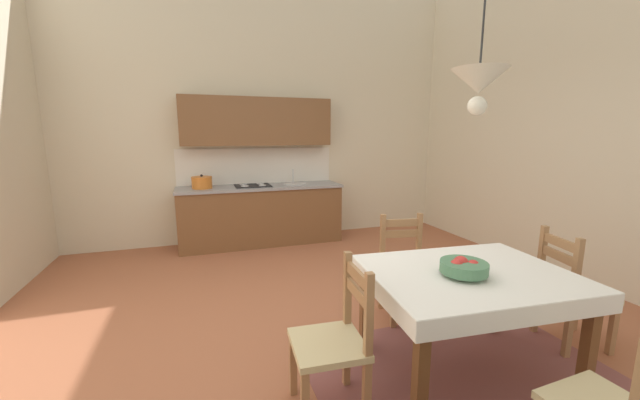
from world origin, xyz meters
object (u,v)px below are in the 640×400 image
(dining_table, at_px, (468,289))
(dining_chair_window_side, at_px, (571,291))
(dining_chair_tv_side, at_px, (335,342))
(dining_chair_kitchen_side, at_px, (405,269))
(fruit_bowl, at_px, (463,267))
(kitchen_cabinetry, at_px, (260,188))
(pendant_lamp, at_px, (479,83))

(dining_table, relative_size, dining_chair_window_side, 1.52)
(dining_chair_window_side, distance_m, dining_chair_tv_side, 2.02)
(dining_chair_kitchen_side, height_order, fruit_bowl, dining_chair_kitchen_side)
(dining_chair_window_side, bearing_deg, dining_chair_tv_side, -178.40)
(kitchen_cabinetry, height_order, fruit_bowl, kitchen_cabinetry)
(dining_chair_tv_side, height_order, dining_chair_kitchen_side, same)
(dining_chair_kitchen_side, bearing_deg, dining_chair_tv_side, -139.28)
(fruit_bowl, bearing_deg, kitchen_cabinetry, 101.25)
(dining_chair_window_side, xyz_separation_m, pendant_lamp, (-1.18, -0.14, 1.51))
(dining_table, height_order, dining_chair_kitchen_side, dining_chair_kitchen_side)
(dining_chair_window_side, height_order, dining_chair_tv_side, same)
(kitchen_cabinetry, height_order, pendant_lamp, pendant_lamp)
(dining_chair_window_side, relative_size, dining_chair_kitchen_side, 1.00)
(fruit_bowl, distance_m, pendant_lamp, 1.14)
(dining_chair_kitchen_side, bearing_deg, dining_table, -94.44)
(dining_chair_tv_side, bearing_deg, pendant_lamp, -5.81)
(dining_chair_window_side, distance_m, pendant_lamp, 1.92)
(kitchen_cabinetry, xyz_separation_m, dining_chair_tv_side, (-0.16, -3.59, -0.41))
(fruit_bowl, bearing_deg, dining_chair_kitchen_side, 80.19)
(dining_table, height_order, pendant_lamp, pendant_lamp)
(kitchen_cabinetry, xyz_separation_m, dining_chair_kitchen_side, (0.88, -2.70, -0.41))
(dining_chair_window_side, height_order, fruit_bowl, dining_chair_window_side)
(dining_chair_tv_side, relative_size, pendant_lamp, 1.16)
(kitchen_cabinetry, bearing_deg, dining_table, -77.21)
(dining_chair_tv_side, bearing_deg, dining_table, 0.98)
(dining_chair_kitchen_side, height_order, pendant_lamp, pendant_lamp)
(dining_table, xyz_separation_m, dining_chair_tv_side, (-0.97, -0.02, -0.19))
(kitchen_cabinetry, relative_size, dining_chair_kitchen_side, 2.62)
(dining_chair_kitchen_side, bearing_deg, fruit_bowl, -99.81)
(kitchen_cabinetry, relative_size, dining_chair_tv_side, 2.62)
(dining_table, xyz_separation_m, dining_chair_window_side, (1.05, 0.04, -0.19))
(fruit_bowl, bearing_deg, pendant_lamp, -125.04)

